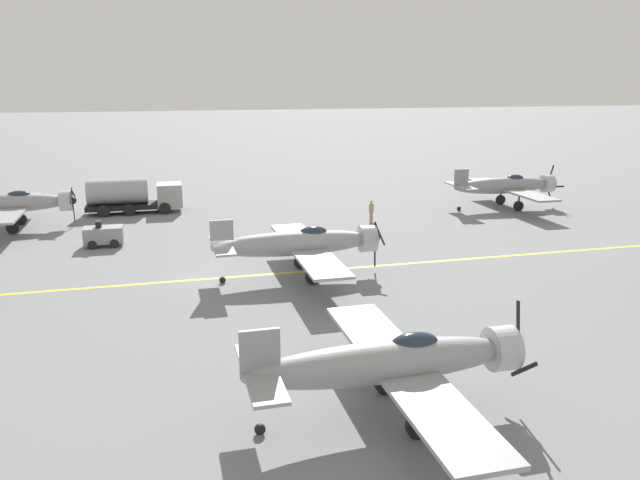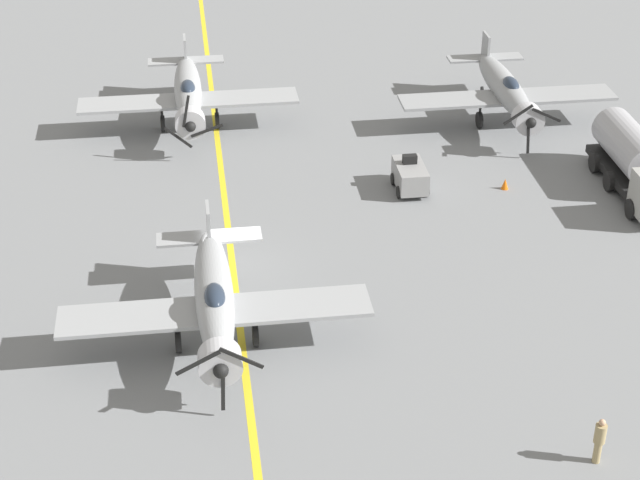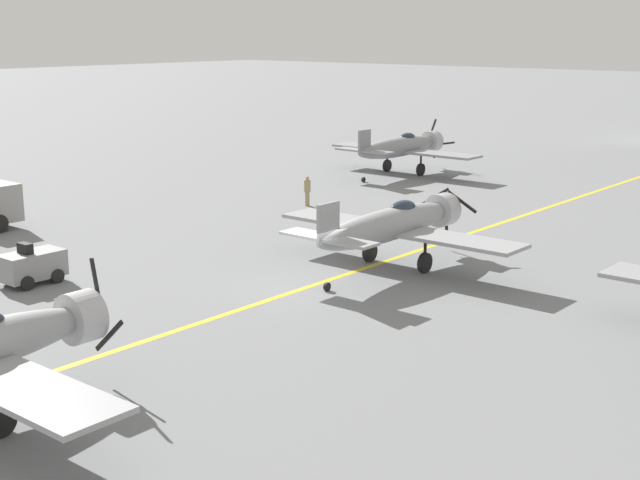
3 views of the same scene
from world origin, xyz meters
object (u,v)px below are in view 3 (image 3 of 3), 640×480
object	(u,v)px
airplane_far_left	(401,147)
tow_tractor	(32,265)
ground_crew_walking	(307,190)
airplane_mid_center	(393,225)

from	to	relation	value
airplane_far_left	tow_tractor	bearing A→B (deg)	-84.49
tow_tractor	ground_crew_walking	size ratio (longest dim) A/B	1.43
airplane_far_left	tow_tractor	distance (m)	34.16
airplane_mid_center	ground_crew_walking	world-z (taller)	airplane_mid_center
tow_tractor	ground_crew_walking	distance (m)	20.35
airplane_mid_center	ground_crew_walking	bearing A→B (deg)	129.79
airplane_far_left	ground_crew_walking	xyz separation A→B (m)	(2.58, -13.58, -1.02)
airplane_mid_center	ground_crew_walking	distance (m)	15.08
tow_tractor	airplane_mid_center	bearing A→B (deg)	48.93
airplane_mid_center	ground_crew_walking	xyz separation A→B (m)	(-12.37, 8.57, -1.02)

